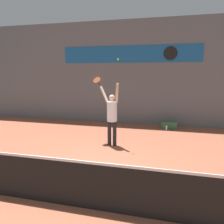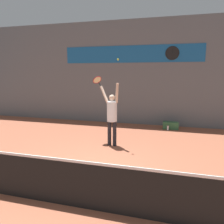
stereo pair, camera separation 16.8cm
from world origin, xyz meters
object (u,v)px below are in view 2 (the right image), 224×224
object	(u,v)px
scoreboard_clock	(172,53)
tennis_player	(112,114)
water_bottle	(168,128)
equipment_bag	(171,126)
tennis_ball	(118,60)
tennis_racket	(97,80)

from	to	relation	value
scoreboard_clock	tennis_player	distance (m)	4.54
tennis_player	water_bottle	bearing A→B (deg)	54.46
tennis_player	equipment_bag	size ratio (longest dim) A/B	3.19
tennis_player	scoreboard_clock	bearing A→B (deg)	61.22
tennis_player	tennis_ball	world-z (taller)	tennis_ball
scoreboard_clock	equipment_bag	world-z (taller)	scoreboard_clock
scoreboard_clock	tennis_racket	bearing A→B (deg)	-130.29
scoreboard_clock	water_bottle	distance (m)	3.39
tennis_player	water_bottle	xyz separation A→B (m)	(1.86, 2.61, -1.01)
scoreboard_clock	equipment_bag	size ratio (longest dim) A/B	0.90
scoreboard_clock	equipment_bag	bearing A→B (deg)	-81.10
scoreboard_clock	tennis_ball	world-z (taller)	scoreboard_clock
equipment_bag	tennis_player	bearing A→B (deg)	-124.41
equipment_bag	water_bottle	bearing A→B (deg)	-112.53
tennis_ball	water_bottle	world-z (taller)	tennis_ball
tennis_racket	equipment_bag	distance (m)	4.18
tennis_ball	water_bottle	distance (m)	4.22
tennis_ball	equipment_bag	bearing A→B (deg)	59.11
tennis_ball	scoreboard_clock	bearing A→B (deg)	64.43
tennis_player	tennis_ball	distance (m)	1.85
tennis_player	water_bottle	size ratio (longest dim) A/B	8.61
water_bottle	scoreboard_clock	bearing A→B (deg)	87.92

